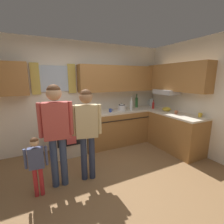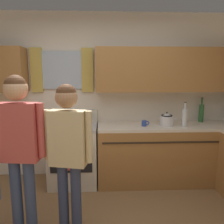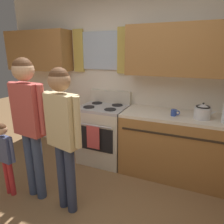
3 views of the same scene
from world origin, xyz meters
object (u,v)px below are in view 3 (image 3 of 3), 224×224
(small_child, at_px, (5,152))
(adult_holding_child, at_px, (29,115))
(stovetop_kettle, at_px, (203,111))
(adult_in_plaid, at_px, (63,126))
(stove_oven, at_px, (104,132))
(mug_cobalt_blue, at_px, (174,113))

(small_child, bearing_deg, adult_holding_child, 19.47)
(stovetop_kettle, height_order, adult_in_plaid, adult_in_plaid)
(adult_in_plaid, xyz_separation_m, small_child, (-0.79, -0.08, -0.41))
(adult_in_plaid, bearing_deg, small_child, -174.28)
(stove_oven, height_order, small_child, stove_oven)
(adult_holding_child, height_order, small_child, adult_holding_child)
(adult_in_plaid, height_order, small_child, adult_in_plaid)
(stove_oven, distance_m, stovetop_kettle, 1.49)
(mug_cobalt_blue, distance_m, adult_in_plaid, 1.45)
(adult_holding_child, bearing_deg, adult_in_plaid, -4.08)
(stove_oven, relative_size, small_child, 1.19)
(mug_cobalt_blue, height_order, adult_holding_child, adult_holding_child)
(stovetop_kettle, xyz_separation_m, small_child, (-2.09, -1.18, -0.42))
(adult_holding_child, bearing_deg, small_child, -160.53)
(stove_oven, bearing_deg, mug_cobalt_blue, -4.12)
(adult_in_plaid, relative_size, small_child, 1.69)
(adult_in_plaid, bearing_deg, stovetop_kettle, 40.39)
(stovetop_kettle, bearing_deg, adult_holding_child, -148.89)
(mug_cobalt_blue, xyz_separation_m, small_child, (-1.75, -1.17, -0.36))
(stove_oven, relative_size, stovetop_kettle, 4.02)
(stove_oven, relative_size, adult_holding_child, 0.67)
(stovetop_kettle, distance_m, adult_holding_child, 2.06)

